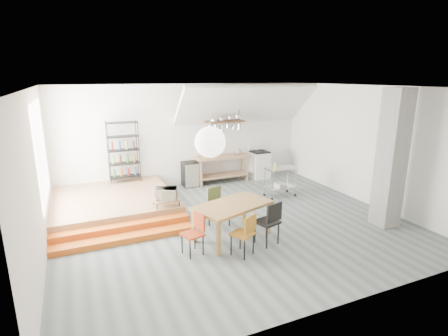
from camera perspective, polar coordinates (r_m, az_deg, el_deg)
name	(u,v)px	position (r m, az deg, el deg)	size (l,w,h in m)	color
floor	(232,223)	(8.51, 1.33, -8.97)	(8.00, 8.00, 0.00)	#535E60
wall_back	(186,135)	(11.21, -6.22, 5.32)	(8.00, 0.04, 3.20)	silver
wall_left	(36,178)	(7.32, -28.29, -1.49)	(0.04, 7.00, 3.20)	silver
wall_right	(365,145)	(10.32, 22.01, 3.50)	(0.04, 7.00, 3.20)	silver
ceiling	(233,87)	(7.79, 1.47, 13.11)	(8.00, 7.00, 0.02)	white
slope_ceiling	(246,105)	(11.22, 3.53, 10.28)	(4.40, 1.80, 0.15)	white
window_pane	(41,152)	(8.73, -27.67, 2.34)	(0.02, 2.50, 2.20)	white
platform	(114,203)	(9.65, -17.56, -5.48)	(3.00, 3.00, 0.40)	#9A704D
step_lower	(125,238)	(7.90, -15.82, -10.99)	(3.00, 0.35, 0.13)	#C75817
step_upper	(123,229)	(8.19, -16.22, -9.56)	(3.00, 0.35, 0.27)	#C75817
concrete_column	(391,159)	(8.82, 25.67, 1.35)	(0.50, 0.50, 3.20)	slate
kitchen_counter	(222,164)	(11.46, -0.31, 0.64)	(1.80, 0.60, 0.91)	#9A704D
stove	(259,164)	(12.11, 5.78, 0.63)	(0.60, 0.60, 1.18)	white
pot_rack	(226,124)	(11.01, 0.29, 7.22)	(1.20, 0.50, 1.43)	#3C2518
wire_shelving	(123,151)	(10.55, -16.09, 2.72)	(0.88, 0.38, 1.80)	black
microwave_shelf	(166,200)	(8.53, -9.40, -5.15)	(0.60, 0.40, 0.16)	#9A704D
paper_lantern	(210,142)	(6.72, -2.26, 4.24)	(0.60, 0.60, 0.60)	white
dining_table	(232,208)	(7.52, 1.39, -6.51)	(1.86, 1.40, 0.78)	olive
chair_mustard	(246,231)	(6.88, 3.53, -10.30)	(0.54, 0.54, 0.86)	#9E641B
chair_black	(270,220)	(7.33, 7.49, -8.34)	(0.53, 0.53, 0.94)	black
chair_olive	(217,203)	(8.22, -1.15, -5.72)	(0.53, 0.53, 0.92)	#4A5528
chair_red	(195,230)	(6.99, -4.74, -10.11)	(0.45, 0.45, 0.82)	#A73817
rolling_cart	(280,178)	(10.29, 9.21, -1.61)	(0.89, 0.51, 0.86)	silver
mini_fridge	(190,174)	(11.19, -5.58, -1.00)	(0.47, 0.47, 0.79)	black
microwave	(166,194)	(8.48, -9.44, -4.15)	(0.50, 0.34, 0.28)	beige
bowl	(235,154)	(11.53, 1.84, 2.30)	(0.21, 0.21, 0.05)	silver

